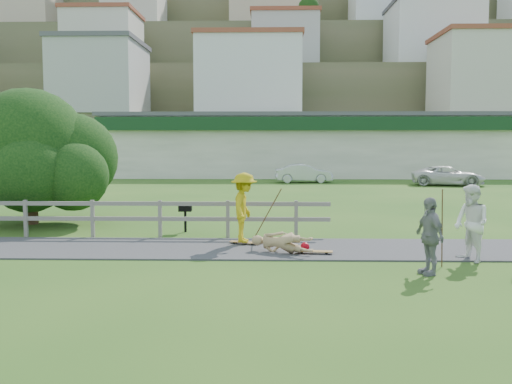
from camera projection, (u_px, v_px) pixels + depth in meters
ground at (217, 261)px, 13.46m from camera, size 260.00×260.00×0.00m
path at (223, 248)px, 14.95m from camera, size 34.00×3.00×0.04m
fence at (72, 213)px, 16.80m from camera, size 15.05×0.10×1.10m
strip_mall at (303, 145)px, 47.93m from camera, size 32.50×10.75×5.10m
hillside at (264, 78)px, 103.14m from camera, size 220.00×67.00×47.50m
skater_rider at (244, 211)px, 15.39m from camera, size 0.81×1.28×1.88m
skater_fallen at (282, 243)px, 14.24m from camera, size 1.07×1.60×0.58m
spectator_a at (471, 224)px, 13.28m from camera, size 0.94×1.06×1.82m
spectator_b at (429, 236)px, 12.02m from camera, size 0.64×1.04×1.65m
car_silver at (304, 173)px, 39.46m from camera, size 3.99×1.56×1.29m
car_white at (448, 176)px, 36.81m from camera, size 4.88×2.89×1.27m
tree at (30, 168)px, 19.39m from camera, size 6.40×6.40×3.87m
bbq at (185, 218)px, 17.75m from camera, size 0.41×0.31×0.87m
longboard_rider at (244, 244)px, 15.47m from camera, size 0.83×0.47×0.09m
longboard_fallen at (314, 253)px, 14.14m from camera, size 0.94×0.33×0.10m
helmet at (305, 247)px, 14.59m from camera, size 0.24×0.24×0.24m
pole_rider at (266, 212)px, 15.78m from camera, size 0.03×0.03×1.73m
pole_spec_left at (442, 228)px, 12.76m from camera, size 0.03×0.03×1.76m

